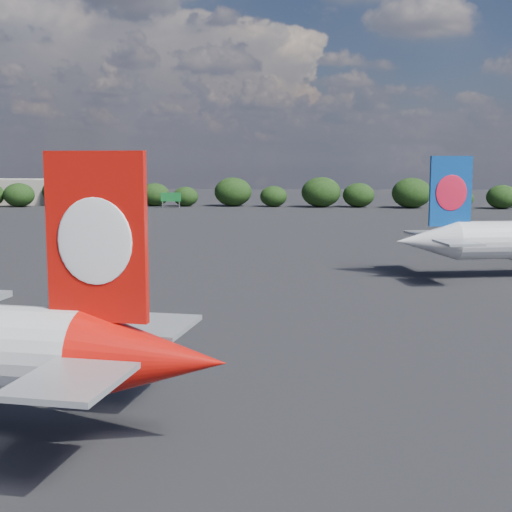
{
  "coord_description": "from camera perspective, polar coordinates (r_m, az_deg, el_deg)",
  "views": [
    {
      "loc": [
        18.45,
        -34.77,
        14.38
      ],
      "look_at": [
        16.0,
        12.0,
        8.0
      ],
      "focal_mm": 50.0,
      "sensor_mm": 36.0,
      "label": 1
    }
  ],
  "objects": [
    {
      "name": "ground",
      "position": [
        97.61,
        -7.93,
        -0.79
      ],
      "size": [
        500.0,
        500.0,
        0.0
      ],
      "primitive_type": "plane",
      "color": "black",
      "rests_on": "ground"
    },
    {
      "name": "terminal_building",
      "position": [
        241.86,
        -17.26,
        4.95
      ],
      "size": [
        42.0,
        16.0,
        8.0
      ],
      "color": "gray",
      "rests_on": "ground"
    },
    {
      "name": "highway_sign",
      "position": [
        214.19,
        -6.83,
        4.69
      ],
      "size": [
        6.0,
        0.3,
        4.5
      ],
      "color": "#146629",
      "rests_on": "ground"
    },
    {
      "name": "billboard_yellow",
      "position": [
        217.12,
        1.3,
        4.98
      ],
      "size": [
        5.0,
        0.3,
        5.5
      ],
      "color": "gold",
      "rests_on": "ground"
    },
    {
      "name": "horizon_treeline",
      "position": [
        215.76,
        0.89,
        5.0
      ],
      "size": [
        206.13,
        17.03,
        9.17
      ],
      "color": "black",
      "rests_on": "ground"
    }
  ]
}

